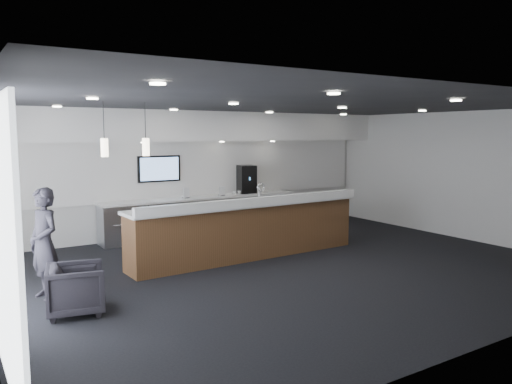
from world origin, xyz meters
TOP-DOWN VIEW (x-y plane):
  - ground at (0.00, 0.00)m, footprint 10.00×10.00m
  - ceiling at (0.00, 0.00)m, footprint 10.00×8.00m
  - back_wall at (0.00, 4.00)m, footprint 10.00×0.02m
  - right_wall at (5.00, 0.00)m, footprint 0.02×8.00m
  - soffit_bulkhead at (0.00, 3.55)m, footprint 10.00×0.90m
  - alcove_panel at (0.00, 3.97)m, footprint 9.80×0.06m
  - back_credenza at (-0.00, 3.64)m, footprint 5.06×0.66m
  - wall_tv at (-1.00, 3.91)m, footprint 1.05×0.08m
  - pendant_left at (-2.40, 0.80)m, footprint 0.12×0.12m
  - pendant_right at (-3.10, 0.80)m, footprint 0.12×0.12m
  - ceiling_can_lights at (0.00, 0.00)m, footprint 7.00×5.00m
  - service_counter at (-0.25, 1.10)m, footprint 5.04×1.01m
  - coffee_machine at (1.27, 3.65)m, footprint 0.50×0.58m
  - info_sign_left at (-0.47, 3.57)m, footprint 0.18×0.07m
  - info_sign_right at (0.50, 3.56)m, footprint 0.17×0.05m
  - armchair at (-3.90, -0.32)m, footprint 0.90×0.88m
  - lounge_guest at (-4.14, 0.60)m, footprint 0.58×0.71m
  - cup_0 at (1.70, 3.57)m, footprint 0.09×0.09m
  - cup_1 at (1.56, 3.57)m, footprint 0.12×0.12m
  - cup_2 at (1.42, 3.57)m, footprint 0.11×0.11m
  - cup_3 at (1.28, 3.57)m, footprint 0.11×0.11m
  - cup_4 at (1.14, 3.57)m, footprint 0.12×0.12m
  - cup_5 at (1.00, 3.57)m, footprint 0.10×0.10m
  - cup_6 at (0.86, 3.57)m, footprint 0.12×0.12m

SIDE VIEW (x-z plane):
  - ground at x=0.00m, z-range 0.00..0.00m
  - armchair at x=-3.90m, z-range 0.00..0.69m
  - back_credenza at x=0.00m, z-range 0.00..0.95m
  - service_counter at x=-0.25m, z-range -0.17..1.32m
  - lounge_guest at x=-4.14m, z-range 0.00..1.68m
  - cup_0 at x=1.70m, z-range 0.95..1.03m
  - cup_1 at x=1.56m, z-range 0.95..1.03m
  - cup_2 at x=1.42m, z-range 0.95..1.03m
  - cup_3 at x=1.28m, z-range 0.95..1.03m
  - cup_4 at x=1.14m, z-range 0.95..1.03m
  - cup_5 at x=1.00m, z-range 0.95..1.03m
  - cup_6 at x=0.86m, z-range 0.95..1.03m
  - info_sign_right at x=0.50m, z-range 0.95..1.17m
  - info_sign_left at x=-0.47m, z-range 0.95..1.20m
  - coffee_machine at x=1.27m, z-range 0.95..1.67m
  - back_wall at x=0.00m, z-range 0.00..3.00m
  - right_wall at x=5.00m, z-range 0.00..3.00m
  - alcove_panel at x=0.00m, z-range 0.90..2.30m
  - wall_tv at x=-1.00m, z-range 1.34..1.96m
  - pendant_left at x=-2.40m, z-range 2.10..2.40m
  - pendant_right at x=-3.10m, z-range 2.10..2.40m
  - soffit_bulkhead at x=0.00m, z-range 2.30..3.00m
  - ceiling_can_lights at x=0.00m, z-range 2.96..2.98m
  - ceiling at x=0.00m, z-range 2.99..3.01m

